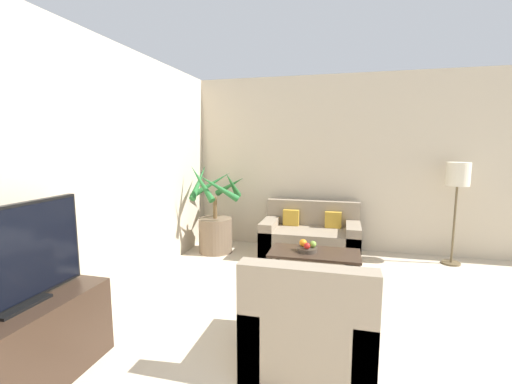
# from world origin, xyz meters

# --- Properties ---
(wall_back) EXTENTS (8.33, 0.06, 2.70)m
(wall_back) POSITION_xyz_m (0.00, 5.71, 1.35)
(wall_back) COLOR beige
(wall_back) RESTS_ON ground_plane
(wall_left) EXTENTS (0.06, 7.28, 2.70)m
(wall_left) POSITION_xyz_m (-3.40, 2.84, 1.35)
(wall_left) COLOR beige
(wall_left) RESTS_ON ground_plane
(tv_console) EXTENTS (0.51, 1.14, 0.59)m
(tv_console) POSITION_xyz_m (-3.08, 1.92, 0.30)
(tv_console) COLOR #332319
(tv_console) RESTS_ON ground_plane
(television) EXTENTS (0.18, 1.03, 0.68)m
(television) POSITION_xyz_m (-3.07, 1.92, 0.93)
(television) COLOR black
(television) RESTS_ON tv_console
(potted_palm) EXTENTS (0.92, 0.92, 1.37)m
(potted_palm) POSITION_xyz_m (-2.92, 5.06, 0.45)
(potted_palm) COLOR brown
(potted_palm) RESTS_ON ground_plane
(sofa_loveseat) EXTENTS (1.40, 0.79, 0.80)m
(sofa_loveseat) POSITION_xyz_m (-1.48, 5.20, 0.28)
(sofa_loveseat) COLOR gray
(sofa_loveseat) RESTS_ON ground_plane
(floor_lamp) EXTENTS (0.30, 0.30, 1.41)m
(floor_lamp) POSITION_xyz_m (0.46, 5.35, 1.17)
(floor_lamp) COLOR brown
(floor_lamp) RESTS_ON ground_plane
(coffee_table) EXTENTS (1.07, 0.54, 0.37)m
(coffee_table) POSITION_xyz_m (-1.35, 4.25, 0.33)
(coffee_table) COLOR #38281E
(coffee_table) RESTS_ON ground_plane
(fruit_bowl) EXTENTS (0.24, 0.24, 0.05)m
(fruit_bowl) POSITION_xyz_m (-1.43, 4.24, 0.40)
(fruit_bowl) COLOR #42382D
(fruit_bowl) RESTS_ON coffee_table
(apple_red) EXTENTS (0.08, 0.08, 0.08)m
(apple_red) POSITION_xyz_m (-1.43, 4.18, 0.46)
(apple_red) COLOR red
(apple_red) RESTS_ON fruit_bowl
(apple_green) EXTENTS (0.08, 0.08, 0.08)m
(apple_green) POSITION_xyz_m (-1.37, 4.26, 0.46)
(apple_green) COLOR olive
(apple_green) RESTS_ON fruit_bowl
(orange_fruit) EXTENTS (0.09, 0.09, 0.09)m
(orange_fruit) POSITION_xyz_m (-1.49, 4.27, 0.47)
(orange_fruit) COLOR orange
(orange_fruit) RESTS_ON fruit_bowl
(armchair) EXTENTS (0.92, 0.85, 0.87)m
(armchair) POSITION_xyz_m (-1.25, 2.69, 0.28)
(armchair) COLOR gray
(armchair) RESTS_ON ground_plane
(ottoman) EXTENTS (0.65, 0.46, 0.41)m
(ottoman) POSITION_xyz_m (-1.20, 3.47, 0.20)
(ottoman) COLOR gray
(ottoman) RESTS_ON ground_plane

